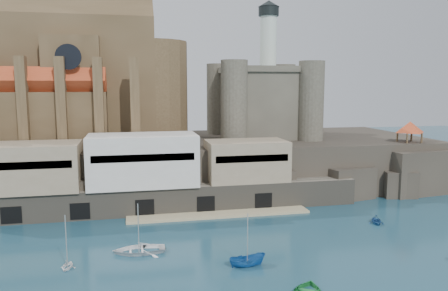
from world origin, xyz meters
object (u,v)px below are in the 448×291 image
castle_keep (262,99)px  boat_2 (247,266)px  church (66,80)px  pavilion (410,128)px

castle_keep → boat_2: bearing=-108.8°
castle_keep → boat_2: 49.66m
church → castle_keep: church is taller
church → pavilion: 68.65m
church → boat_2: 55.74m
castle_keep → boat_2: size_ratio=6.55×
boat_2 → castle_keep: bearing=-23.2°
castle_keep → pavilion: 30.50m
castle_keep → boat_2: castle_keep is taller
church → castle_keep: (40.21, -0.78, -3.81)m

